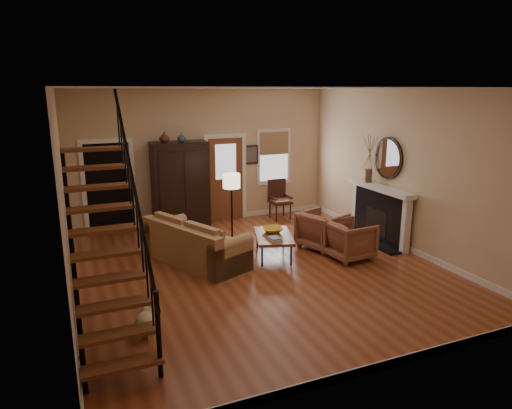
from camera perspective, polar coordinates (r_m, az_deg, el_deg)
name	(u,v)px	position (r m, az deg, el deg)	size (l,w,h in m)	color
room	(209,176)	(9.69, -5.95, 3.57)	(7.00, 7.33, 3.30)	brown
staircase	(104,221)	(6.30, -18.51, -2.01)	(0.94, 2.80, 3.20)	brown
fireplace	(381,209)	(10.38, 15.39, -0.50)	(0.33, 1.95, 2.30)	black
armoire	(180,186)	(11.02, -9.42, 2.33)	(1.30, 0.60, 2.10)	black
vase_a	(164,137)	(10.67, -11.39, 8.25)	(0.24, 0.24, 0.25)	#4C2619
vase_b	(182,137)	(10.76, -9.28, 8.28)	(0.20, 0.20, 0.21)	#334C60
sofa	(196,242)	(8.91, -7.51, -4.73)	(0.94, 2.18, 0.81)	#A6794B
coffee_table	(273,246)	(9.21, 2.18, -5.15)	(0.70, 1.19, 0.46)	brown
bowl	(273,230)	(9.27, 2.09, -3.20)	(0.41, 0.41, 0.10)	gold
books	(274,239)	(8.82, 2.31, -4.27)	(0.22, 0.30, 0.06)	beige
armchair_left	(349,240)	(9.25, 11.61, -4.36)	(0.81, 0.83, 0.76)	brown
armchair_right	(322,230)	(9.75, 8.26, -3.17)	(0.84, 0.86, 0.78)	brown
floor_lamp	(232,211)	(9.64, -3.04, -0.77)	(0.36, 0.36, 1.58)	black
side_chair	(280,200)	(11.79, 3.05, 0.59)	(0.54, 0.54, 1.02)	#3B1C12
dog	(145,324)	(6.61, -13.73, -14.29)	(0.28, 0.47, 0.34)	#C7B687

